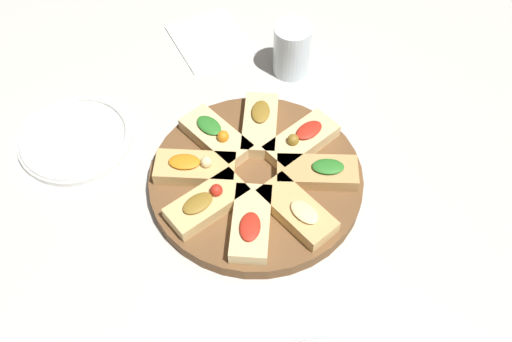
# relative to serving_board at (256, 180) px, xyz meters

# --- Properties ---
(ground_plane) EXTENTS (3.00, 3.00, 0.00)m
(ground_plane) POSITION_rel_serving_board_xyz_m (0.00, 0.00, -0.01)
(ground_plane) COLOR beige
(serving_board) EXTENTS (0.34, 0.34, 0.02)m
(serving_board) POSITION_rel_serving_board_xyz_m (0.00, 0.00, 0.00)
(serving_board) COLOR brown
(serving_board) RESTS_ON ground_plane
(focaccia_slice_0) EXTENTS (0.06, 0.13, 0.04)m
(focaccia_slice_0) POSITION_rel_serving_board_xyz_m (0.00, -0.10, 0.03)
(focaccia_slice_0) COLOR #E5C689
(focaccia_slice_0) RESTS_ON serving_board
(focaccia_slice_1) EXTENTS (0.13, 0.13, 0.03)m
(focaccia_slice_1) POSITION_rel_serving_board_xyz_m (0.07, -0.07, 0.02)
(focaccia_slice_1) COLOR #E5C689
(focaccia_slice_1) RESTS_ON serving_board
(focaccia_slice_2) EXTENTS (0.13, 0.06, 0.04)m
(focaccia_slice_2) POSITION_rel_serving_board_xyz_m (0.10, 0.01, 0.03)
(focaccia_slice_2) COLOR #E5C689
(focaccia_slice_2) RESTS_ON serving_board
(focaccia_slice_3) EXTENTS (0.13, 0.13, 0.04)m
(focaccia_slice_3) POSITION_rel_serving_board_xyz_m (0.07, 0.07, 0.03)
(focaccia_slice_3) COLOR tan
(focaccia_slice_3) RESTS_ON serving_board
(focaccia_slice_4) EXTENTS (0.06, 0.13, 0.04)m
(focaccia_slice_4) POSITION_rel_serving_board_xyz_m (0.00, 0.10, 0.03)
(focaccia_slice_4) COLOR #DBB775
(focaccia_slice_4) RESTS_ON serving_board
(focaccia_slice_5) EXTENTS (0.13, 0.13, 0.03)m
(focaccia_slice_5) POSITION_rel_serving_board_xyz_m (-0.07, 0.07, 0.02)
(focaccia_slice_5) COLOR #E5C689
(focaccia_slice_5) RESTS_ON serving_board
(focaccia_slice_6) EXTENTS (0.13, 0.06, 0.03)m
(focaccia_slice_6) POSITION_rel_serving_board_xyz_m (-0.10, -0.00, 0.02)
(focaccia_slice_6) COLOR tan
(focaccia_slice_6) RESTS_ON serving_board
(focaccia_slice_7) EXTENTS (0.12, 0.13, 0.03)m
(focaccia_slice_7) POSITION_rel_serving_board_xyz_m (-0.06, -0.07, 0.02)
(focaccia_slice_7) COLOR tan
(focaccia_slice_7) RESTS_ON serving_board
(plate_right) EXTENTS (0.19, 0.19, 0.02)m
(plate_right) POSITION_rel_serving_board_xyz_m (0.26, 0.18, -0.00)
(plate_right) COLOR white
(plate_right) RESTS_ON ground_plane
(water_glass) EXTENTS (0.07, 0.07, 0.10)m
(water_glass) POSITION_rel_serving_board_xyz_m (0.16, -0.22, 0.04)
(water_glass) COLOR silver
(water_glass) RESTS_ON ground_plane
(napkin_stack) EXTENTS (0.17, 0.16, 0.01)m
(napkin_stack) POSITION_rel_serving_board_xyz_m (0.32, -0.15, -0.01)
(napkin_stack) COLOR white
(napkin_stack) RESTS_ON ground_plane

